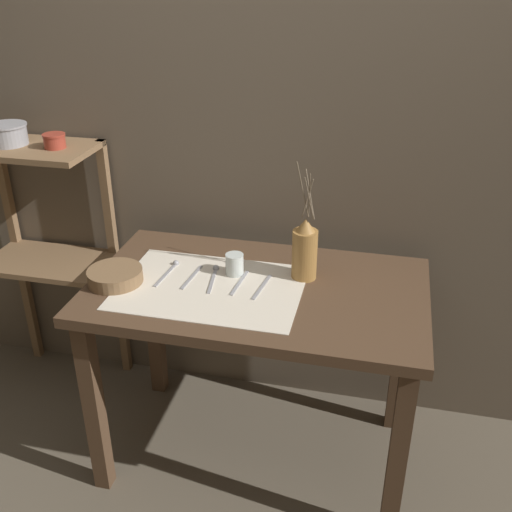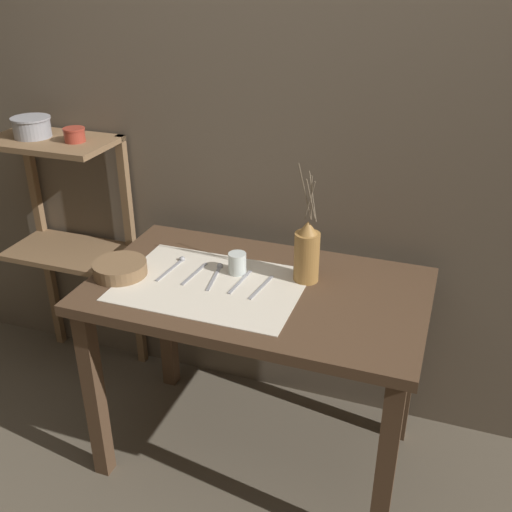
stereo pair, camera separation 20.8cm
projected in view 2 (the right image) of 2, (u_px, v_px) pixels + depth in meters
ground_plane at (257, 451)px, 2.50m from camera, size 12.00×12.00×0.00m
stone_wall_back at (297, 140)px, 2.34m from camera, size 7.00×0.06×2.40m
wooden_table at (257, 314)px, 2.19m from camera, size 1.20×0.71×0.80m
wooden_shelf_unit at (68, 214)px, 2.67m from camera, size 0.53×0.31×1.17m
linen_cloth at (211, 285)px, 2.14m from camera, size 0.65×0.46×0.00m
pitcher_with_flowers at (307, 253)px, 2.12m from camera, size 0.09×0.09×0.45m
wooden_bowl at (120, 269)px, 2.19m from camera, size 0.20×0.20×0.05m
glass_tumbler_near at (237, 263)px, 2.20m from camera, size 0.07×0.07×0.08m
spoon_inner at (177, 263)px, 2.27m from camera, size 0.03×0.19×0.02m
fork_inner at (194, 274)px, 2.20m from camera, size 0.03×0.18×0.00m
spoon_outer at (218, 271)px, 2.22m from camera, size 0.04×0.19×0.02m
knife_center at (240, 282)px, 2.15m from camera, size 0.03×0.18×0.00m
fork_outer at (261, 287)px, 2.11m from camera, size 0.03×0.18×0.00m
metal_pot_large at (32, 126)px, 2.48m from camera, size 0.16×0.16×0.08m
metal_pot_small at (74, 134)px, 2.43m from camera, size 0.09×0.09×0.06m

